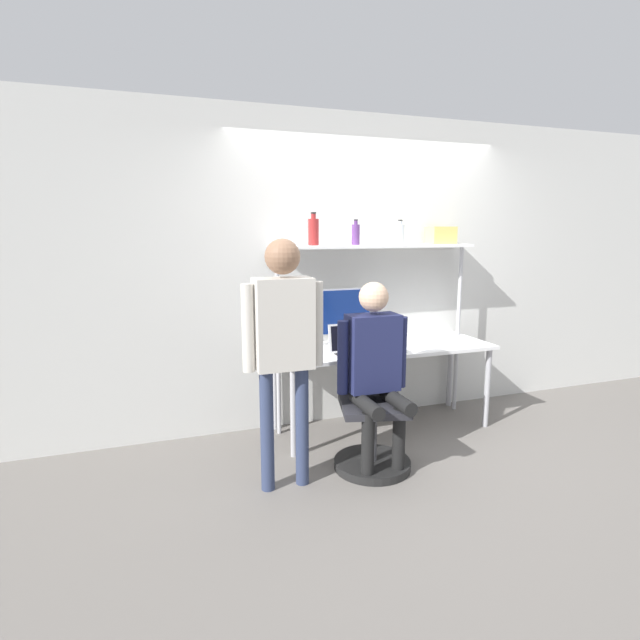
{
  "coord_description": "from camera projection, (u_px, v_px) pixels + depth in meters",
  "views": [
    {
      "loc": [
        -1.89,
        -3.37,
        1.72
      ],
      "look_at": [
        -0.73,
        -0.1,
        1.09
      ],
      "focal_mm": 28.0,
      "sensor_mm": 36.0,
      "label": 1
    }
  ],
  "objects": [
    {
      "name": "ground_plane",
      "position": [
        401.0,
        444.0,
        4.06
      ],
      "size": [
        12.0,
        12.0,
        0.0
      ],
      "primitive_type": "plane",
      "color": "slate"
    },
    {
      "name": "monitor",
      "position": [
        341.0,
        315.0,
        4.27
      ],
      "size": [
        0.54,
        0.23,
        0.49
      ],
      "color": "#B7B7BC",
      "rests_on": "desk"
    },
    {
      "name": "person_standing",
      "position": [
        283.0,
        333.0,
        3.2
      ],
      "size": [
        0.54,
        0.23,
        1.67
      ],
      "color": "#2D3856",
      "rests_on": "ground_plane"
    },
    {
      "name": "wall_back",
      "position": [
        366.0,
        271.0,
        4.5
      ],
      "size": [
        8.0,
        0.06,
        2.7
      ],
      "color": "silver",
      "rests_on": "ground_plane"
    },
    {
      "name": "laptop",
      "position": [
        350.0,
        345.0,
        4.0
      ],
      "size": [
        0.32,
        0.23,
        0.23
      ],
      "color": "silver",
      "rests_on": "desk"
    },
    {
      "name": "bottle_clear",
      "position": [
        400.0,
        234.0,
        4.34
      ],
      "size": [
        0.08,
        0.08,
        0.21
      ],
      "color": "silver",
      "rests_on": "shelf_unit"
    },
    {
      "name": "office_chair",
      "position": [
        372.0,
        427.0,
        3.64
      ],
      "size": [
        0.57,
        0.57,
        0.95
      ],
      "color": "black",
      "rests_on": "ground_plane"
    },
    {
      "name": "person_seated",
      "position": [
        375.0,
        361.0,
        3.5
      ],
      "size": [
        0.53,
        0.46,
        1.36
      ],
      "color": "black",
      "rests_on": "ground_plane"
    },
    {
      "name": "storage_box",
      "position": [
        440.0,
        235.0,
        4.47
      ],
      "size": [
        0.24,
        0.18,
        0.15
      ],
      "color": "#DBCC66",
      "rests_on": "shelf_unit"
    },
    {
      "name": "bottle_red",
      "position": [
        313.0,
        231.0,
        4.07
      ],
      "size": [
        0.09,
        0.09,
        0.27
      ],
      "color": "maroon",
      "rests_on": "shelf_unit"
    },
    {
      "name": "bottle_purple",
      "position": [
        356.0,
        234.0,
        4.2
      ],
      "size": [
        0.07,
        0.07,
        0.21
      ],
      "color": "#593372",
      "rests_on": "shelf_unit"
    },
    {
      "name": "cell_phone",
      "position": [
        386.0,
        351.0,
        4.05
      ],
      "size": [
        0.07,
        0.15,
        0.01
      ],
      "color": "#264C8C",
      "rests_on": "desk"
    },
    {
      "name": "desk",
      "position": [
        383.0,
        354.0,
        4.28
      ],
      "size": [
        1.89,
        0.69,
        0.74
      ],
      "color": "white",
      "rests_on": "ground_plane"
    },
    {
      "name": "shelf_unit",
      "position": [
        375.0,
        267.0,
        4.31
      ],
      "size": [
        1.79,
        0.31,
        1.59
      ],
      "color": "white",
      "rests_on": "ground_plane"
    }
  ]
}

